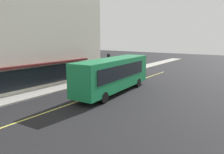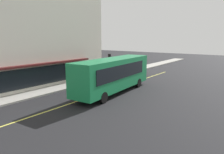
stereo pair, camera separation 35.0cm
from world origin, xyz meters
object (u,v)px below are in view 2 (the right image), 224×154
object	(u,v)px
traffic_light	(110,60)
car_maroon	(132,70)
bus	(114,73)
car_black	(102,78)
pedestrian_waiting	(105,69)
pedestrian_at_corner	(95,73)

from	to	relation	value
traffic_light	car_maroon	xyz separation A→B (m)	(3.48, -1.66, -1.79)
bus	car_black	xyz separation A→B (m)	(2.27, 3.47, -1.24)
bus	pedestrian_waiting	distance (m)	8.57
bus	pedestrian_at_corner	size ratio (longest dim) A/B	7.11
pedestrian_waiting	traffic_light	bearing A→B (deg)	-72.96
car_maroon	traffic_light	bearing A→B (deg)	154.52
car_maroon	pedestrian_waiting	xyz separation A→B (m)	(-3.69, 2.35, 0.37)
pedestrian_at_corner	car_black	bearing A→B (deg)	-116.08
pedestrian_at_corner	traffic_light	bearing A→B (deg)	1.04
traffic_light	car_maroon	distance (m)	4.25
pedestrian_waiting	pedestrian_at_corner	xyz separation A→B (m)	(-2.97, -0.76, -0.02)
bus	pedestrian_waiting	size ratio (longest dim) A/B	6.99
traffic_light	car_black	distance (m)	4.77
car_black	pedestrian_at_corner	bearing A→B (deg)	63.92
car_maroon	pedestrian_at_corner	size ratio (longest dim) A/B	2.74
bus	pedestrian_waiting	xyz separation A→B (m)	(6.09, 5.97, -0.87)
bus	traffic_light	distance (m)	8.24
traffic_light	pedestrian_waiting	world-z (taller)	traffic_light
bus	car_black	world-z (taller)	bus
car_black	pedestrian_at_corner	xyz separation A→B (m)	(0.85, 1.74, 0.35)
car_black	car_maroon	xyz separation A→B (m)	(7.51, 0.14, 0.00)
car_black	car_maroon	size ratio (longest dim) A/B	1.00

